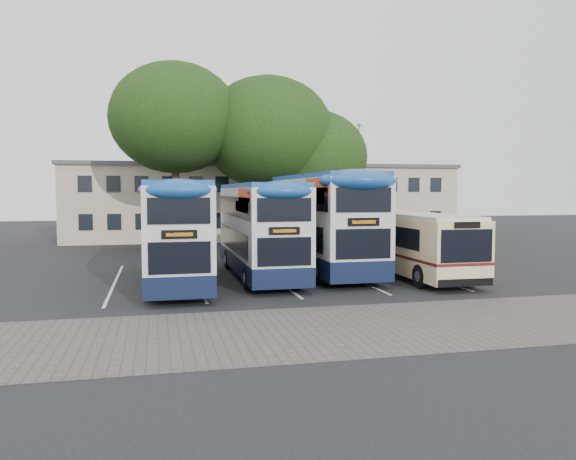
% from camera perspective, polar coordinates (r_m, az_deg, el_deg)
% --- Properties ---
extents(ground, '(120.00, 120.00, 0.00)m').
position_cam_1_polar(ground, '(22.49, 10.49, -6.29)').
color(ground, black).
rests_on(ground, ground).
extents(paving_strip, '(40.00, 6.00, 0.01)m').
position_cam_1_polar(paving_strip, '(17.22, 11.09, -9.46)').
color(paving_strip, '#595654').
rests_on(paving_strip, ground).
extents(bay_lines, '(14.12, 11.00, 0.01)m').
position_cam_1_polar(bay_lines, '(26.08, -1.59, -4.79)').
color(bay_lines, silver).
rests_on(bay_lines, ground).
extents(depot_building, '(32.40, 8.40, 6.20)m').
position_cam_1_polar(depot_building, '(48.08, -2.50, 3.00)').
color(depot_building, '#B1A28F').
rests_on(depot_building, ground).
extents(lamp_post, '(0.25, 1.05, 9.06)m').
position_cam_1_polar(lamp_post, '(42.91, 7.20, 5.43)').
color(lamp_post, gray).
rests_on(lamp_post, ground).
extents(tree_left, '(8.49, 8.49, 12.36)m').
position_cam_1_polar(tree_left, '(38.11, -11.43, 11.08)').
color(tree_left, black).
rests_on(tree_left, ground).
extents(tree_mid, '(9.03, 9.03, 11.80)m').
position_cam_1_polar(tree_mid, '(38.98, -2.07, 9.83)').
color(tree_mid, black).
rests_on(tree_mid, ground).
extents(tree_right, '(7.75, 7.75, 9.68)m').
position_cam_1_polar(tree_right, '(39.99, 2.51, 7.42)').
color(tree_right, black).
rests_on(tree_right, ground).
extents(bus_dd_left, '(2.54, 10.47, 4.36)m').
position_cam_1_polar(bus_dd_left, '(24.45, -11.45, 0.20)').
color(bus_dd_left, '#0E1733').
rests_on(bus_dd_left, ground).
extents(bus_dd_mid, '(2.51, 10.36, 4.32)m').
position_cam_1_polar(bus_dd_mid, '(26.03, -2.91, 0.44)').
color(bus_dd_mid, '#0E1733').
rests_on(bus_dd_mid, ground).
extents(bus_dd_right, '(2.78, 11.47, 4.78)m').
position_cam_1_polar(bus_dd_right, '(27.73, 3.44, 1.19)').
color(bus_dd_right, '#0E1733').
rests_on(bus_dd_right, ground).
extents(bus_single, '(2.52, 9.91, 2.96)m').
position_cam_1_polar(bus_single, '(27.11, 12.23, -0.99)').
color(bus_single, beige).
rests_on(bus_single, ground).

